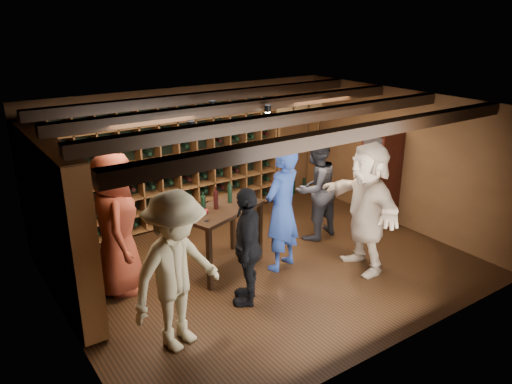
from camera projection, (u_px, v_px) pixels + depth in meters
ground at (266, 265)px, 7.86m from camera, size 6.00×6.00×0.00m
room_shell at (265, 112)px, 7.08m from camera, size 6.00×6.00×6.00m
wine_rack_back at (168, 165)px, 9.00m from camera, size 4.65×0.30×2.20m
wine_rack_left at (57, 221)px, 6.60m from camera, size 0.30×2.65×2.20m
crate_shelf at (296, 123)px, 10.41m from camera, size 1.20×0.32×2.07m
display_cabinet at (380, 179)px, 9.17m from camera, size 0.55×0.50×1.75m
man_blue_shirt at (282, 209)px, 7.49m from camera, size 0.82×0.67×1.95m
man_grey_suit at (315, 188)px, 8.56m from camera, size 0.98×0.81×1.81m
guest_red_floral at (116, 225)px, 6.84m from camera, size 0.92×1.14×2.03m
guest_woman_black at (248, 246)px, 6.63m from camera, size 0.92×1.01×1.65m
guest_khaki at (177, 272)px, 5.68m from camera, size 1.41×1.06×1.95m
guest_beige at (366, 207)px, 7.47m from camera, size 1.00×1.95×2.01m
tasting_table at (221, 216)px, 7.49m from camera, size 1.46×1.06×1.28m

